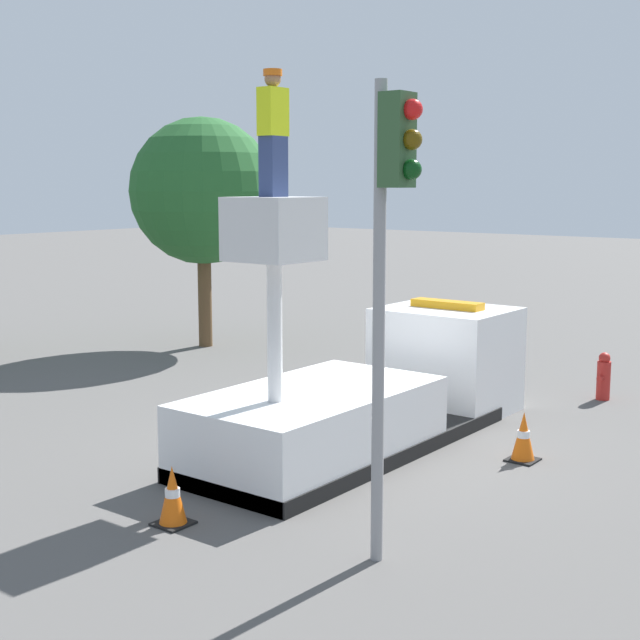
{
  "coord_description": "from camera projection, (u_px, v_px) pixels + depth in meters",
  "views": [
    {
      "loc": [
        -11.53,
        -8.22,
        4.29
      ],
      "look_at": [
        -2.64,
        -1.4,
        2.58
      ],
      "focal_mm": 50.0,
      "sensor_mm": 36.0,
      "label": 1
    }
  ],
  "objects": [
    {
      "name": "fire_hydrant",
      "position": [
        604.0,
        377.0,
        17.86
      ],
      "size": [
        0.51,
        0.27,
        0.96
      ],
      "color": "#B2231E",
      "rests_on": "ground"
    },
    {
      "name": "bucket_truck",
      "position": [
        371.0,
        393.0,
        14.99
      ],
      "size": [
        7.28,
        2.39,
        4.12
      ],
      "color": "black",
      "rests_on": "ground"
    },
    {
      "name": "traffic_cone_curbside",
      "position": [
        523.0,
        438.0,
        13.91
      ],
      "size": [
        0.45,
        0.45,
        0.79
      ],
      "color": "black",
      "rests_on": "ground"
    },
    {
      "name": "traffic_light_pole",
      "position": [
        391.0,
        228.0,
        9.64
      ],
      "size": [
        0.34,
        0.57,
        5.41
      ],
      "color": "gray",
      "rests_on": "ground"
    },
    {
      "name": "tree_right_bg",
      "position": [
        203.0,
        192.0,
        23.25
      ],
      "size": [
        3.82,
        3.82,
        6.03
      ],
      "color": "brown",
      "rests_on": "ground"
    },
    {
      "name": "ground_plane",
      "position": [
        350.0,
        448.0,
        14.63
      ],
      "size": [
        120.0,
        120.0,
        0.0
      ],
      "primitive_type": "plane",
      "color": "#565451"
    },
    {
      "name": "worker",
      "position": [
        273.0,
        133.0,
        12.4
      ],
      "size": [
        0.4,
        0.26,
        1.75
      ],
      "color": "navy",
      "rests_on": "bucket_truck"
    },
    {
      "name": "traffic_cone_rear",
      "position": [
        173.0,
        497.0,
        11.29
      ],
      "size": [
        0.44,
        0.44,
        0.77
      ],
      "color": "black",
      "rests_on": "ground"
    }
  ]
}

